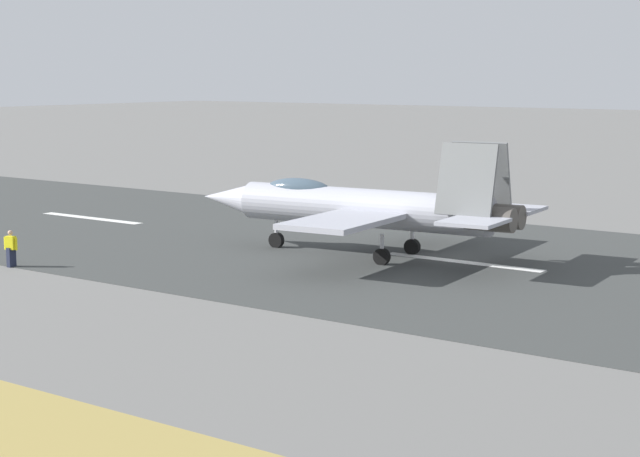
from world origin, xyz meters
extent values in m
plane|color=slate|center=(0.00, 0.00, 0.00)|extent=(400.00, 400.00, 0.00)
cube|color=#373A39|center=(0.00, 0.00, 0.01)|extent=(240.00, 26.00, 0.02)
cube|color=white|center=(-0.58, 0.00, 0.02)|extent=(8.00, 0.70, 0.00)
cube|color=white|center=(24.42, 0.00, 0.02)|extent=(8.00, 0.70, 0.00)
cylinder|color=#A8A9B5|center=(4.01, 1.33, 2.31)|extent=(12.84, 3.08, 1.83)
cone|color=#A8A9B5|center=(11.80, 2.11, 2.31)|extent=(3.07, 1.84, 1.56)
ellipsoid|color=#3F5160|center=(7.58, 1.69, 3.00)|extent=(3.69, 1.45, 1.10)
cylinder|color=#47423D|center=(-2.54, 1.24, 2.31)|extent=(2.30, 1.31, 1.10)
cylinder|color=#47423D|center=(-2.43, 0.14, 2.31)|extent=(2.30, 1.31, 1.10)
cube|color=#A8A9B5|center=(2.63, 5.07, 2.21)|extent=(3.96, 6.18, 0.24)
cube|color=#A8A9B5|center=(3.39, -2.60, 2.21)|extent=(3.96, 6.18, 0.24)
cube|color=#A8A9B5|center=(-2.72, 3.08, 2.41)|extent=(2.66, 3.02, 0.16)
cube|color=#A8A9B5|center=(-2.24, -1.70, 2.41)|extent=(2.66, 3.02, 0.16)
cube|color=slate|center=(-1.60, 1.68, 4.01)|extent=(2.68, 1.20, 3.14)
cube|color=slate|center=(-1.42, -0.11, 4.01)|extent=(2.68, 1.20, 3.14)
cylinder|color=silver|center=(8.88, 1.82, 0.70)|extent=(0.18, 0.18, 1.40)
cylinder|color=black|center=(8.88, 1.82, 0.38)|extent=(0.79, 0.37, 0.76)
cylinder|color=silver|center=(2.06, 2.75, 0.70)|extent=(0.18, 0.18, 1.40)
cylinder|color=black|center=(2.06, 2.75, 0.38)|extent=(0.79, 0.37, 0.76)
cylinder|color=silver|center=(2.38, -0.44, 0.70)|extent=(0.18, 0.18, 1.40)
cylinder|color=black|center=(2.38, -0.44, 0.38)|extent=(0.79, 0.37, 0.76)
cube|color=#1E2338|center=(15.23, 12.92, 0.44)|extent=(0.24, 0.36, 0.88)
cube|color=yellow|center=(15.23, 12.92, 1.09)|extent=(0.50, 0.38, 0.60)
sphere|color=tan|center=(15.23, 12.92, 1.55)|extent=(0.22, 0.22, 0.22)
cylinder|color=yellow|center=(15.52, 13.00, 1.06)|extent=(0.10, 0.10, 0.57)
cylinder|color=yellow|center=(14.94, 12.85, 1.06)|extent=(0.10, 0.10, 0.57)
cone|color=orange|center=(8.08, -13.22, 0.28)|extent=(0.44, 0.44, 0.55)
camera|label=1|loc=(-23.34, 42.44, 8.64)|focal=59.29mm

